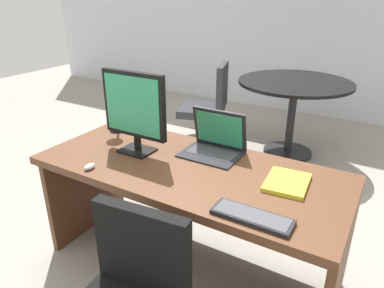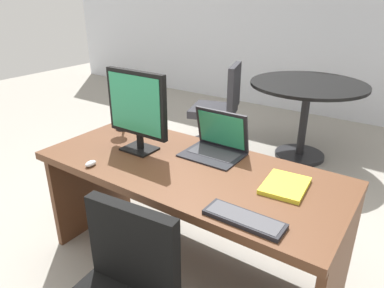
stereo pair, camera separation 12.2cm
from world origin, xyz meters
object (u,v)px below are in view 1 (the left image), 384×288
meeting_chair_near (207,114)px  meeting_table (293,100)px  keyboard (252,217)px  monitor (134,108)px  mouse (89,167)px  desk (192,191)px  laptop (216,140)px  book (287,182)px  desk_lamp (113,97)px

meeting_chair_near → meeting_table: bearing=17.9°
keyboard → meeting_table: 2.34m
monitor → mouse: monitor is taller
desk → meeting_chair_near: meeting_chair_near is taller
laptop → book: bearing=-19.0°
laptop → mouse: (-0.49, -0.57, -0.06)m
monitor → mouse: bearing=-103.0°
mouse → book: mouse is taller
keyboard → meeting_table: meeting_table is taller
mouse → meeting_table: bearing=78.5°
desk → meeting_table: meeting_table is taller
keyboard → desk_lamp: size_ratio=1.03×
laptop → desk_lamp: desk_lamp is taller
desk → book: size_ratio=6.32×
desk → monitor: size_ratio=3.56×
mouse → desk_lamp: (-0.26, 0.51, 0.23)m
desk → laptop: 0.34m
desk_lamp → laptop: bearing=4.4°
desk → meeting_table: bearing=89.3°
laptop → meeting_table: laptop is taller
meeting_table → monitor: bearing=-101.3°
desk → monitor: bearing=-174.3°
book → meeting_table: bearing=104.9°
laptop → keyboard: laptop is taller
laptop → book: 0.53m
mouse → monitor: bearing=77.0°
monitor → meeting_table: size_ratio=0.44×
monitor → laptop: size_ratio=1.42×
monitor → meeting_table: (0.40, 2.00, -0.40)m
monitor → desk_lamp: (-0.34, 0.19, -0.03)m
laptop → book: laptop is taller
mouse → meeting_chair_near: 2.11m
keyboard → monitor: bearing=161.3°
monitor → keyboard: monitor is taller
keyboard → laptop: bearing=130.2°
desk_lamp → book: size_ratio=1.24×
desk → meeting_table: 1.96m
keyboard → meeting_chair_near: meeting_chair_near is taller
laptop → book: (0.50, -0.17, -0.07)m
book → meeting_chair_near: meeting_chair_near is taller
meeting_chair_near → keyboard: bearing=-56.9°
laptop → meeting_chair_near: laptop is taller
desk_lamp → book: desk_lamp is taller
mouse → book: bearing=21.8°
monitor → desk_lamp: bearing=151.1°
laptop → meeting_chair_near: size_ratio=0.37×
desk → meeting_chair_near: bearing=115.9°
meeting_chair_near → desk: bearing=-64.1°
keyboard → meeting_chair_near: size_ratio=0.38×
desk_lamp → meeting_table: (0.74, 1.81, -0.36)m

